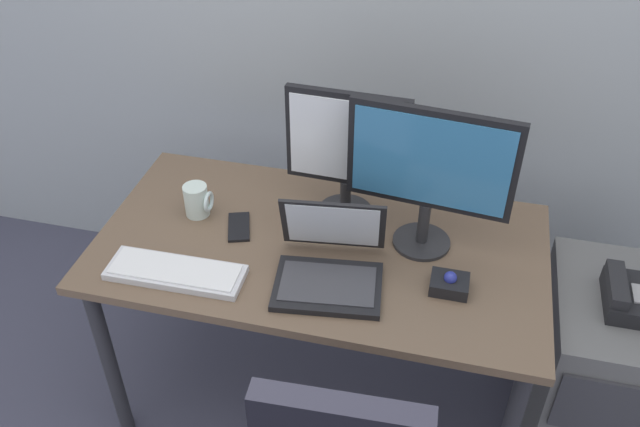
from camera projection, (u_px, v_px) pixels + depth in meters
ground_plane at (320, 392)px, 2.57m from camera, size 8.00×8.00×0.00m
desk at (320, 264)px, 2.16m from camera, size 1.40×0.75×0.74m
file_cabinet at (602, 374)px, 2.21m from camera, size 0.42×0.53×0.67m
desk_phone at (632, 297)px, 1.98m from camera, size 0.17×0.20×0.09m
monitor_main at (430, 169)px, 1.94m from camera, size 0.49×0.18×0.47m
monitor_side at (347, 149)px, 2.08m from camera, size 0.39×0.18×0.44m
keyboard at (176, 272)px, 1.99m from camera, size 0.41×0.14×0.03m
laptop at (330, 263)px, 1.96m from camera, size 0.34×0.33×0.23m
trackball_mouse at (449, 284)px, 1.93m from camera, size 0.11×0.09×0.07m
coffee_mug at (197, 200)px, 2.20m from camera, size 0.09×0.08×0.11m
cell_phone at (239, 227)px, 2.17m from camera, size 0.11×0.16×0.01m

